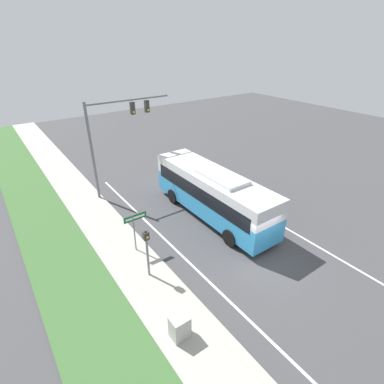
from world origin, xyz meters
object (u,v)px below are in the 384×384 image
Objects in this scene: pedestrian_signal at (147,247)px; utility_cabinet at (180,327)px; signal_gantry at (114,129)px; street_sign at (135,226)px; bus at (213,192)px.

pedestrian_signal reaches higher than utility_cabinet.
signal_gantry is 2.91× the size of street_sign.
utility_cabinet is (-7.16, -6.72, -1.29)m from bus.
bus is 8.70m from signal_gantry.
signal_gantry reaches higher than pedestrian_signal.
bus is at bearing 4.08° from street_sign.
bus is at bearing 43.19° from utility_cabinet.
pedestrian_signal is (-6.48, -2.73, 0.02)m from bus.
signal_gantry reaches higher than bus.
signal_gantry is 6.98× the size of utility_cabinet.
signal_gantry reaches higher than utility_cabinet.
pedestrian_signal is 1.12× the size of street_sign.
signal_gantry is 8.64m from street_sign.
pedestrian_signal is at bearing 80.25° from utility_cabinet.
bus is 9.91m from utility_cabinet.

